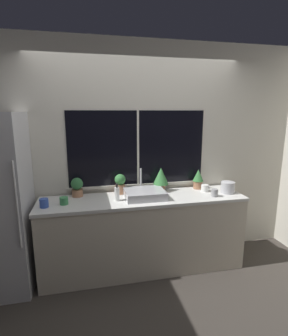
{
  "coord_description": "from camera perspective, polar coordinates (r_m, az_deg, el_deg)",
  "views": [
    {
      "loc": [
        -0.61,
        -2.55,
        1.87
      ],
      "look_at": [
        0.01,
        0.28,
        1.25
      ],
      "focal_mm": 28.0,
      "sensor_mm": 36.0,
      "label": 1
    }
  ],
  "objects": [
    {
      "name": "ground_plane",
      "position": [
        3.22,
        1.03,
        -23.37
      ],
      "size": [
        14.0,
        14.0,
        0.0
      ],
      "primitive_type": "plane",
      "color": "#38332D"
    },
    {
      "name": "wall_back",
      "position": [
        3.28,
        -1.43,
        3.02
      ],
      "size": [
        8.0,
        0.09,
        2.7
      ],
      "color": "beige",
      "rests_on": "ground_plane"
    },
    {
      "name": "wall_right",
      "position": [
        4.91,
        21.64,
        5.21
      ],
      "size": [
        0.06,
        7.0,
        2.7
      ],
      "color": "beige",
      "rests_on": "ground_plane"
    },
    {
      "name": "counter",
      "position": [
        3.22,
        -0.12,
        -14.01
      ],
      "size": [
        2.38,
        0.58,
        0.9
      ],
      "color": "beige",
      "rests_on": "ground_plane"
    },
    {
      "name": "sink",
      "position": [
        3.04,
        0.14,
        -5.62
      ],
      "size": [
        0.45,
        0.43,
        0.3
      ],
      "color": "#ADADB2",
      "rests_on": "counter"
    },
    {
      "name": "potted_plant_far_left",
      "position": [
        3.16,
        -14.36,
        -3.97
      ],
      "size": [
        0.14,
        0.14,
        0.22
      ],
      "color": "#9E6B4C",
      "rests_on": "counter"
    },
    {
      "name": "potted_plant_center_left",
      "position": [
        3.17,
        -5.21,
        -3.36
      ],
      "size": [
        0.13,
        0.13,
        0.24
      ],
      "color": "#9E6B4C",
      "rests_on": "counter"
    },
    {
      "name": "potted_plant_center_right",
      "position": [
        3.26,
        3.69,
        -2.04
      ],
      "size": [
        0.19,
        0.19,
        0.3
      ],
      "color": "#9E6B4C",
      "rests_on": "counter"
    },
    {
      "name": "potted_plant_far_right",
      "position": [
        3.44,
        11.7,
        -2.21
      ],
      "size": [
        0.14,
        0.14,
        0.25
      ],
      "color": "#9E6B4C",
      "rests_on": "counter"
    },
    {
      "name": "soap_bottle",
      "position": [
        2.94,
        -5.91,
        -5.56
      ],
      "size": [
        0.06,
        0.06,
        0.2
      ],
      "color": "white",
      "rests_on": "counter"
    },
    {
      "name": "mug_green",
      "position": [
        2.95,
        -17.03,
        -6.83
      ],
      "size": [
        0.09,
        0.09,
        0.08
      ],
      "color": "#38844C",
      "rests_on": "counter"
    },
    {
      "name": "mug_blue",
      "position": [
        2.93,
        -20.93,
        -7.14
      ],
      "size": [
        0.09,
        0.09,
        0.09
      ],
      "color": "#3351AD",
      "rests_on": "counter"
    },
    {
      "name": "mug_grey",
      "position": [
        3.18,
        15.11,
        -5.24
      ],
      "size": [
        0.08,
        0.08,
        0.09
      ],
      "color": "gray",
      "rests_on": "counter"
    },
    {
      "name": "mug_white",
      "position": [
        3.35,
        13.1,
        -4.29
      ],
      "size": [
        0.09,
        0.09,
        0.09
      ],
      "color": "white",
      "rests_on": "counter"
    },
    {
      "name": "kettle",
      "position": [
        3.36,
        17.76,
        -3.95
      ],
      "size": [
        0.17,
        0.17,
        0.15
      ],
      "color": "#B2B2B7",
      "rests_on": "counter"
    }
  ]
}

